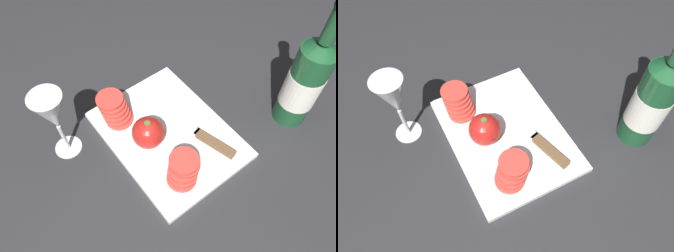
% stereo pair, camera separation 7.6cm
% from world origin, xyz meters
% --- Properties ---
extents(ground_plane, '(3.00, 3.00, 0.00)m').
position_xyz_m(ground_plane, '(0.00, 0.00, 0.00)').
color(ground_plane, '#28282B').
extents(cutting_board, '(0.35, 0.26, 0.01)m').
position_xyz_m(cutting_board, '(0.05, -0.03, 0.01)').
color(cutting_board, white).
rests_on(cutting_board, ground_plane).
extents(wine_bottle, '(0.08, 0.08, 0.33)m').
position_xyz_m(wine_bottle, '(-0.09, -0.31, 0.12)').
color(wine_bottle, '#194C28').
rests_on(wine_bottle, ground_plane).
extents(wine_glass, '(0.07, 0.07, 0.19)m').
position_xyz_m(wine_glass, '(0.17, 0.17, 0.13)').
color(wine_glass, silver).
rests_on(wine_glass, ground_plane).
extents(whole_tomato, '(0.08, 0.08, 0.08)m').
position_xyz_m(whole_tomato, '(0.06, 0.02, 0.05)').
color(whole_tomato, red).
rests_on(whole_tomato, cutting_board).
extents(knife, '(0.24, 0.09, 0.01)m').
position_xyz_m(knife, '(-0.02, -0.09, 0.02)').
color(knife, silver).
rests_on(knife, cutting_board).
extents(tomato_slice_stack_near, '(0.08, 0.09, 0.05)m').
position_xyz_m(tomato_slice_stack_near, '(-0.06, 0.01, 0.04)').
color(tomato_slice_stack_near, '#D63D33').
rests_on(tomato_slice_stack_near, cutting_board).
extents(tomato_slice_stack_far, '(0.10, 0.07, 0.05)m').
position_xyz_m(tomato_slice_stack_far, '(0.17, 0.04, 0.04)').
color(tomato_slice_stack_far, '#D63D33').
rests_on(tomato_slice_stack_far, cutting_board).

